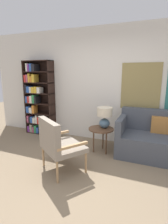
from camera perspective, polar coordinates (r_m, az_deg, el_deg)
name	(u,v)px	position (r m, az deg, el deg)	size (l,w,h in m)	color
ground_plane	(63,185)	(2.88, -6.85, -22.64)	(14.00, 14.00, 0.00)	#847056
wall_back	(105,86)	(4.23, 6.84, 8.42)	(6.40, 0.08, 2.70)	silver
bookshelf	(37,99)	(4.95, -15.21, 3.99)	(0.81, 0.30, 1.97)	black
armchair	(57,142)	(2.98, -8.83, -9.50)	(0.91, 0.89, 0.93)	tan
couch	(159,140)	(3.85, 23.38, -8.43)	(1.62, 0.86, 0.91)	#474C56
side_table	(101,131)	(3.70, 5.61, -6.16)	(0.53, 0.53, 0.52)	brown
table_lamp	(105,116)	(3.66, 6.74, -1.22)	(0.32, 0.32, 0.44)	slate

